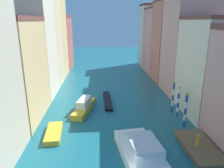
# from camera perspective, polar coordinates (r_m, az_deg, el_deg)

# --- Properties ---
(ground_plane) EXTENTS (154.00, 154.00, 0.00)m
(ground_plane) POSITION_cam_1_polar(r_m,az_deg,el_deg) (41.93, -0.31, -2.52)
(ground_plane) COLOR #196070
(building_left_1) EXTENTS (7.57, 11.44, 14.41)m
(building_left_1) POSITION_cam_1_polar(r_m,az_deg,el_deg) (32.66, -25.48, 3.40)
(building_left_1) COLOR #DBB77A
(building_left_1) RESTS_ON ground
(building_left_2) EXTENTS (7.57, 8.77, 19.08)m
(building_left_2) POSITION_cam_1_polar(r_m,az_deg,el_deg) (41.66, -20.87, 9.77)
(building_left_2) COLOR beige
(building_left_2) RESTS_ON ground
(building_left_3) EXTENTS (7.57, 7.74, 22.37)m
(building_left_3) POSITION_cam_1_polar(r_m,az_deg,el_deg) (49.39, -18.29, 12.88)
(building_left_3) COLOR beige
(building_left_3) RESTS_ON ground
(building_left_4) EXTENTS (7.57, 7.23, 21.11)m
(building_left_4) POSITION_cam_1_polar(r_m,az_deg,el_deg) (56.65, -16.35, 12.80)
(building_left_4) COLOR #DBB77A
(building_left_4) RESTS_ON ground
(building_left_5) EXTENTS (7.57, 10.94, 15.38)m
(building_left_5) POSITION_cam_1_polar(r_m,az_deg,el_deg) (66.06, -14.38, 10.93)
(building_left_5) COLOR #B25147
(building_left_5) RESTS_ON ground
(building_right_1) EXTENTS (7.57, 10.27, 14.46)m
(building_right_1) POSITION_cam_1_polar(r_m,az_deg,el_deg) (34.46, 25.43, 4.08)
(building_right_1) COLOR beige
(building_right_1) RESTS_ON ground
(building_right_2) EXTENTS (7.57, 9.51, 19.00)m
(building_right_2) POSITION_cam_1_polar(r_m,az_deg,el_deg) (42.93, 19.60, 10.02)
(building_right_2) COLOR tan
(building_right_2) RESTS_ON ground
(building_right_3) EXTENTS (7.57, 8.32, 18.23)m
(building_right_3) POSITION_cam_1_polar(r_m,az_deg,el_deg) (51.53, 15.63, 10.91)
(building_right_3) COLOR #C6705B
(building_right_3) RESTS_ON ground
(building_right_4) EXTENTS (7.57, 9.83, 17.14)m
(building_right_4) POSITION_cam_1_polar(r_m,az_deg,el_deg) (60.18, 12.83, 11.34)
(building_right_4) COLOR tan
(building_right_4) RESTS_ON ground
(building_right_5) EXTENTS (7.57, 7.38, 18.57)m
(building_right_5) POSITION_cam_1_polar(r_m,az_deg,el_deg) (68.51, 10.85, 12.68)
(building_right_5) COLOR beige
(building_right_5) RESTS_ON ground
(waterfront_dock) EXTENTS (3.31, 7.00, 0.66)m
(waterfront_dock) POSITION_cam_1_polar(r_m,az_deg,el_deg) (26.35, 22.42, -15.52)
(waterfront_dock) COLOR brown
(waterfront_dock) RESTS_ON ground
(person_on_dock) EXTENTS (0.36, 0.36, 1.60)m
(person_on_dock) POSITION_cam_1_polar(r_m,az_deg,el_deg) (25.44, 22.19, -13.90)
(person_on_dock) COLOR gold
(person_on_dock) RESTS_ON waterfront_dock
(mooring_pole_0) EXTENTS (0.37, 0.37, 4.80)m
(mooring_pole_0) POSITION_cam_1_polar(r_m,az_deg,el_deg) (29.99, 19.21, -6.55)
(mooring_pole_0) COLOR #1E479E
(mooring_pole_0) RESTS_ON ground
(mooring_pole_1) EXTENTS (0.39, 0.39, 4.72)m
(mooring_pole_1) POSITION_cam_1_polar(r_m,az_deg,el_deg) (32.77, 17.41, -4.47)
(mooring_pole_1) COLOR #1E479E
(mooring_pole_1) RESTS_ON ground
(mooring_pole_2) EXTENTS (0.33, 0.33, 4.95)m
(mooring_pole_2) POSITION_cam_1_polar(r_m,az_deg,el_deg) (34.16, 16.14, -3.29)
(mooring_pole_2) COLOR #1E479E
(mooring_pole_2) RESTS_ON ground
(vaporetto_white) EXTENTS (5.07, 11.01, 2.71)m
(vaporetto_white) POSITION_cam_1_polar(r_m,az_deg,el_deg) (22.29, 8.50, -18.85)
(vaporetto_white) COLOR white
(vaporetto_white) RESTS_ON ground
(gondola_black) EXTENTS (1.47, 8.81, 0.45)m
(gondola_black) POSITION_cam_1_polar(r_m,az_deg,el_deg) (37.72, -1.26, -4.41)
(gondola_black) COLOR black
(gondola_black) RESTS_ON ground
(motorboat_0) EXTENTS (2.22, 5.17, 0.64)m
(motorboat_0) POSITION_cam_1_polar(r_m,az_deg,el_deg) (28.18, -15.43, -12.60)
(motorboat_0) COLOR gold
(motorboat_0) RESTS_ON ground
(motorboat_1) EXTENTS (3.62, 8.04, 2.02)m
(motorboat_1) POSITION_cam_1_polar(r_m,az_deg,el_deg) (34.16, -7.50, -5.90)
(motorboat_1) COLOR gold
(motorboat_1) RESTS_ON ground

